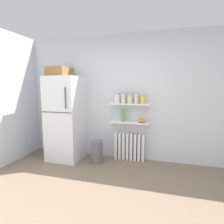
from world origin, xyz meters
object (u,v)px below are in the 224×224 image
at_px(storage_jar_3, 136,98).
at_px(storage_jar_0, 117,98).
at_px(storage_jar_1, 123,98).
at_px(vase, 123,116).
at_px(radiator, 129,147).
at_px(storage_jar_4, 143,99).
at_px(storage_jar_2, 130,99).
at_px(shelf_bowl, 142,121).
at_px(trash_bin, 97,152).
at_px(refrigerator, 66,116).

bearing_deg(storage_jar_3, storage_jar_0, -180.00).
xyz_separation_m(storage_jar_0, storage_jar_3, (0.39, 0.00, 0.01)).
distance_m(storage_jar_1, vase, 0.36).
relative_size(radiator, storage_jar_1, 3.02).
bearing_deg(storage_jar_3, radiator, 167.06).
distance_m(storage_jar_4, vase, 0.53).
bearing_deg(storage_jar_0, radiator, 6.55).
xyz_separation_m(storage_jar_3, storage_jar_4, (0.13, 0.00, -0.02)).
bearing_deg(vase, storage_jar_1, 0.00).
height_order(storage_jar_3, vase, storage_jar_3).
relative_size(storage_jar_4, vase, 0.74).
xyz_separation_m(storage_jar_1, storage_jar_4, (0.39, 0.00, -0.01)).
xyz_separation_m(storage_jar_2, storage_jar_3, (0.13, -0.00, 0.01)).
relative_size(storage_jar_0, storage_jar_3, 0.92).
xyz_separation_m(storage_jar_1, shelf_bowl, (0.38, 0.00, -0.44)).
height_order(storage_jar_4, shelf_bowl, storage_jar_4).
xyz_separation_m(storage_jar_0, storage_jar_1, (0.13, 0.00, 0.01)).
xyz_separation_m(vase, trash_bin, (-0.48, -0.28, -0.72)).
distance_m(radiator, shelf_bowl, 0.63).
distance_m(storage_jar_3, storage_jar_4, 0.13).
height_order(refrigerator, trash_bin, refrigerator).
relative_size(storage_jar_2, storage_jar_3, 0.90).
height_order(vase, trash_bin, vase).
xyz_separation_m(storage_jar_1, trash_bin, (-0.49, -0.28, -1.08)).
bearing_deg(radiator, trash_bin, -153.51).
distance_m(storage_jar_0, storage_jar_4, 0.52).
distance_m(storage_jar_3, vase, 0.45).
relative_size(storage_jar_0, storage_jar_1, 0.94).
xyz_separation_m(storage_jar_4, trash_bin, (-0.88, -0.28, -1.06)).
bearing_deg(radiator, vase, -168.05).
xyz_separation_m(storage_jar_4, shelf_bowl, (-0.01, 0.00, -0.43)).
bearing_deg(refrigerator, shelf_bowl, 8.42).
height_order(radiator, storage_jar_3, storage_jar_3).
bearing_deg(storage_jar_4, storage_jar_2, 180.00).
xyz_separation_m(storage_jar_1, storage_jar_2, (0.13, 0.00, -0.01)).
height_order(storage_jar_3, storage_jar_4, storage_jar_3).
height_order(radiator, storage_jar_1, storage_jar_1).
relative_size(radiator, storage_jar_2, 3.29).
bearing_deg(vase, trash_bin, -149.73).
bearing_deg(shelf_bowl, storage_jar_0, -180.00).
relative_size(radiator, storage_jar_3, 2.97).
distance_m(refrigerator, vase, 1.21).
height_order(storage_jar_0, trash_bin, storage_jar_0).
relative_size(storage_jar_1, vase, 0.86).
height_order(radiator, storage_jar_4, storage_jar_4).
xyz_separation_m(storage_jar_1, vase, (-0.01, 0.00, -0.36)).
relative_size(vase, trash_bin, 0.54).
xyz_separation_m(radiator, storage_jar_2, (-0.00, -0.03, 1.01)).
relative_size(refrigerator, trash_bin, 4.32).
bearing_deg(storage_jar_4, vase, 180.00).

